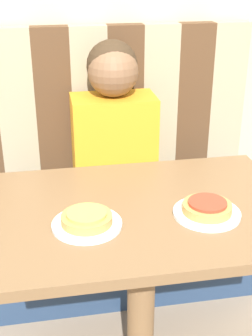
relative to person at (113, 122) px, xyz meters
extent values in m
cube|color=#C6B28E|center=(0.00, 0.28, 0.44)|extent=(7.00, 0.05, 2.60)
cube|color=navy|center=(0.00, 0.00, -0.62)|extent=(1.33, 0.45, 0.49)
cube|color=tan|center=(-0.42, 0.18, 0.01)|extent=(0.17, 0.07, 0.76)
cube|color=#4C331E|center=(-0.25, 0.18, 0.01)|extent=(0.17, 0.07, 0.76)
cube|color=tan|center=(-0.08, 0.18, 0.01)|extent=(0.17, 0.07, 0.76)
cube|color=#4C331E|center=(0.08, 0.18, 0.01)|extent=(0.17, 0.07, 0.76)
cube|color=tan|center=(0.25, 0.18, 0.01)|extent=(0.17, 0.07, 0.76)
cube|color=#4C331E|center=(0.42, 0.18, 0.01)|extent=(0.17, 0.07, 0.76)
cube|color=tan|center=(0.58, 0.18, 0.01)|extent=(0.17, 0.07, 0.76)
cube|color=brown|center=(0.00, -0.62, -0.10)|extent=(1.02, 0.71, 0.03)
cylinder|color=brown|center=(0.00, -0.62, -0.49)|extent=(0.10, 0.10, 0.74)
cube|color=orange|center=(0.00, 0.00, -0.13)|extent=(0.36, 0.21, 0.49)
sphere|color=brown|center=(0.00, 0.00, 0.22)|extent=(0.21, 0.21, 0.21)
sphere|color=#382819|center=(0.00, 0.02, 0.24)|extent=(0.22, 0.22, 0.22)
cylinder|color=white|center=(-0.19, -0.70, -0.08)|extent=(0.21, 0.21, 0.01)
cylinder|color=white|center=(0.19, -0.70, -0.08)|extent=(0.21, 0.21, 0.01)
cylinder|color=#C68E47|center=(-0.19, -0.70, -0.06)|extent=(0.16, 0.16, 0.03)
cylinder|color=gold|center=(-0.19, -0.70, -0.04)|extent=(0.12, 0.12, 0.01)
cylinder|color=#C68E47|center=(0.19, -0.70, -0.06)|extent=(0.16, 0.16, 0.03)
cylinder|color=#B73823|center=(0.19, -0.70, -0.04)|extent=(0.12, 0.12, 0.01)
camera|label=1|loc=(-0.29, -1.92, 0.67)|focal=50.00mm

